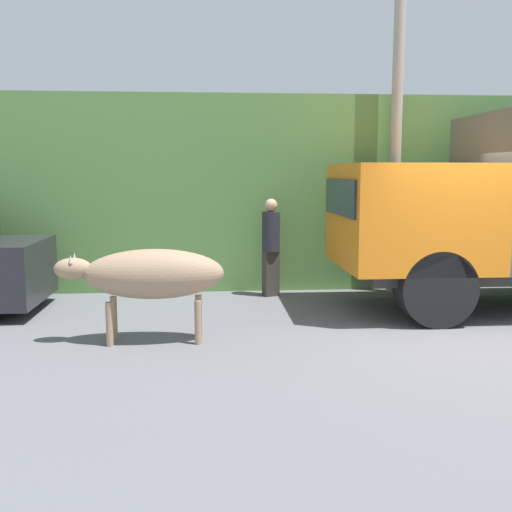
{
  "coord_description": "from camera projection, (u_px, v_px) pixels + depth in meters",
  "views": [
    {
      "loc": [
        -3.63,
        -7.81,
        2.2
      ],
      "look_at": [
        -2.97,
        0.66,
        1.02
      ],
      "focal_mm": 42.0,
      "sensor_mm": 36.0,
      "label": 1
    }
  ],
  "objects": [
    {
      "name": "pedestrian_on_hill",
      "position": [
        271.0,
        242.0,
        10.68
      ],
      "size": [
        0.42,
        0.42,
        1.75
      ],
      "rotation": [
        0.0,
        0.0,
        3.54
      ],
      "color": "#38332D",
      "rests_on": "ground_plane"
    },
    {
      "name": "utility_pole",
      "position": [
        397.0,
        108.0,
        10.75
      ],
      "size": [
        0.9,
        0.2,
        6.45
      ],
      "color": "#9E998E",
      "rests_on": "ground_plane"
    },
    {
      "name": "ground_plane",
      "position": [
        473.0,
        333.0,
        8.3
      ],
      "size": [
        60.0,
        60.0,
        0.0
      ],
      "primitive_type": "plane",
      "color": "slate"
    },
    {
      "name": "brown_cow",
      "position": [
        150.0,
        275.0,
        7.77
      ],
      "size": [
        2.18,
        0.65,
        1.23
      ],
      "rotation": [
        0.0,
        0.0,
        -0.17
      ],
      "color": "#9E7F60",
      "rests_on": "ground_plane"
    },
    {
      "name": "hillside_embankment",
      "position": [
        360.0,
        189.0,
        14.37
      ],
      "size": [
        32.0,
        6.37,
        3.63
      ],
      "color": "#568442",
      "rests_on": "ground_plane"
    },
    {
      "name": "building_backdrop",
      "position": [
        45.0,
        197.0,
        12.18
      ],
      "size": [
        5.41,
        2.7,
        3.38
      ],
      "color": "#B2BCAD",
      "rests_on": "ground_plane"
    }
  ]
}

